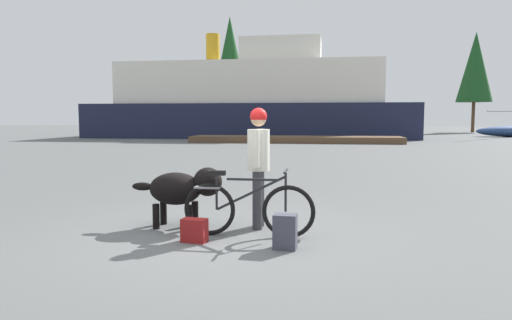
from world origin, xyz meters
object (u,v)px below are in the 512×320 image
dog (183,188)px  backpack (285,232)px  handbag_pannier (194,230)px  ferry_boat (252,102)px  bicycle (247,208)px  person_cyclist (258,156)px

dog → backpack: dog is taller
handbag_pannier → ferry_boat: ferry_boat is taller
dog → backpack: (1.57, -0.89, -0.36)m
dog → ferry_boat: size_ratio=0.05×
bicycle → backpack: bearing=-43.1°
bicycle → dog: 1.10m
handbag_pannier → ferry_boat: 31.85m
person_cyclist → handbag_pannier: (-0.70, -0.90, -0.90)m
bicycle → dog: (-1.02, 0.38, 0.19)m
bicycle → handbag_pannier: (-0.63, -0.38, -0.23)m
handbag_pannier → person_cyclist: bearing=52.0°
dog → handbag_pannier: dog is taller
backpack → handbag_pannier: 1.19m
person_cyclist → dog: size_ratio=1.28×
person_cyclist → ferry_boat: 31.00m
ferry_boat → bicycle: bearing=-80.8°
handbag_pannier → bicycle: bearing=31.0°
dog → ferry_boat: 31.02m
person_cyclist → handbag_pannier: bearing=-128.0°
bicycle → dog: bicycle is taller
person_cyclist → bicycle: bearing=-97.9°
ferry_boat → backpack: bearing=-80.0°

